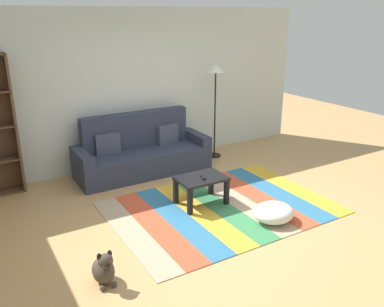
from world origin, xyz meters
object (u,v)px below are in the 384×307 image
Objects in this scene: pouf at (273,213)px; standing_lamp at (216,80)px; dog at (104,269)px; couch at (142,153)px; tv_remote at (203,177)px; coffee_table at (201,182)px.

standing_lamp is (0.76, 2.54, 1.32)m from pouf.
dog is 0.23× the size of standing_lamp.
tv_remote is at bearing -82.64° from couch.
couch reaches higher than tv_remote.
coffee_table is at bearing -82.58° from couch.
couch is 1.88m from standing_lamp.
couch is 3.31× the size of coffee_table.
tv_remote is at bearing 121.60° from pouf.
tv_remote is (-0.54, 0.88, 0.30)m from pouf.
tv_remote is (-1.30, -1.66, -1.02)m from standing_lamp.
tv_remote reaches higher than dog.
coffee_table reaches higher than pouf.
dog reaches higher than pouf.
coffee_table is at bearing -128.93° from standing_lamp.
standing_lamp reaches higher than tv_remote.
couch is at bearing 111.25° from tv_remote.
dog is 4.26m from standing_lamp.
dog is (-2.33, -0.09, 0.03)m from pouf.
tv_remote reaches higher than coffee_table.
pouf is at bearing -44.51° from tv_remote.
coffee_table is at bearing 109.03° from tv_remote.
standing_lamp is at bearing 40.38° from dog.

